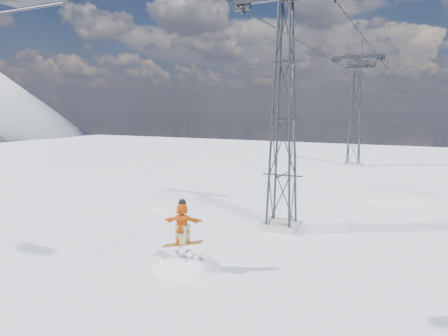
{
  "coord_description": "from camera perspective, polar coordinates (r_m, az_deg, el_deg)",
  "views": [
    {
      "loc": [
        6.67,
        -10.89,
        6.04
      ],
      "look_at": [
        -0.6,
        4.23,
        3.53
      ],
      "focal_mm": 32.0,
      "sensor_mm": 36.0,
      "label": 1
    }
  ],
  "objects": [
    {
      "name": "haul_cables",
      "position": [
        31.32,
        15.26,
        17.06
      ],
      "size": [
        4.46,
        51.0,
        0.06
      ],
      "color": "black",
      "rests_on": "ground"
    },
    {
      "name": "snowboarder_jump",
      "position": [
        16.49,
        -5.2,
        -19.27
      ],
      "size": [
        4.4,
        4.4,
        6.7
      ],
      "color": "white",
      "rests_on": "ground"
    },
    {
      "name": "snow_terrain",
      "position": [
        37.51,
        5.76,
        -16.15
      ],
      "size": [
        39.0,
        37.0,
        22.0
      ],
      "color": "white",
      "rests_on": "ground"
    },
    {
      "name": "lift_chair_mid",
      "position": [
        29.69,
        19.02,
        13.66
      ],
      "size": [
        1.93,
        0.55,
        2.39
      ],
      "color": "black",
      "rests_on": "ground"
    },
    {
      "name": "ground",
      "position": [
        14.12,
        -5.47,
        -16.84
      ],
      "size": [
        120.0,
        120.0,
        0.0
      ],
      "primitive_type": "plane",
      "color": "white",
      "rests_on": "ground"
    },
    {
      "name": "lift_tower_far",
      "position": [
        44.28,
        18.22,
        7.35
      ],
      "size": [
        5.2,
        1.8,
        11.43
      ],
      "color": "#999999",
      "rests_on": "ground"
    },
    {
      "name": "lift_tower_near",
      "position": [
        19.79,
        8.48,
        6.77
      ],
      "size": [
        5.2,
        1.8,
        11.43
      ],
      "color": "#999999",
      "rests_on": "ground"
    }
  ]
}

